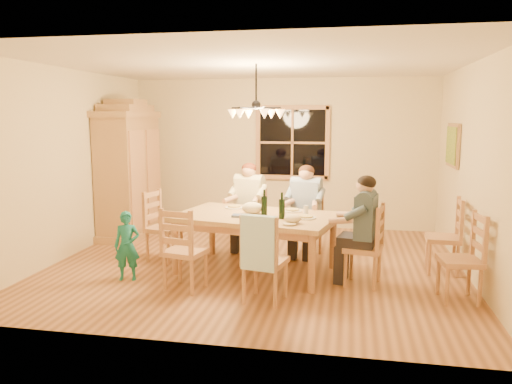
% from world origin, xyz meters
% --- Properties ---
extents(floor, '(5.50, 5.50, 0.00)m').
position_xyz_m(floor, '(0.00, 0.00, 0.00)').
color(floor, brown).
rests_on(floor, ground).
extents(ceiling, '(5.50, 5.00, 0.02)m').
position_xyz_m(ceiling, '(0.00, 0.00, 2.70)').
color(ceiling, white).
rests_on(ceiling, wall_back).
extents(wall_back, '(5.50, 0.02, 2.70)m').
position_xyz_m(wall_back, '(0.00, 2.50, 1.35)').
color(wall_back, beige).
rests_on(wall_back, floor).
extents(wall_left, '(0.02, 5.00, 2.70)m').
position_xyz_m(wall_left, '(-2.75, 0.00, 1.35)').
color(wall_left, beige).
rests_on(wall_left, floor).
extents(wall_right, '(0.02, 5.00, 2.70)m').
position_xyz_m(wall_right, '(2.75, 0.00, 1.35)').
color(wall_right, beige).
rests_on(wall_right, floor).
extents(window, '(1.30, 0.06, 1.30)m').
position_xyz_m(window, '(0.20, 2.47, 1.55)').
color(window, black).
rests_on(window, wall_back).
extents(painting, '(0.06, 0.78, 0.64)m').
position_xyz_m(painting, '(2.71, 1.20, 1.60)').
color(painting, '#936240').
rests_on(painting, wall_right).
extents(chandelier, '(0.77, 0.68, 0.71)m').
position_xyz_m(chandelier, '(-0.00, 0.00, 2.08)').
color(chandelier, black).
rests_on(chandelier, ceiling).
extents(armoire, '(0.66, 1.40, 2.30)m').
position_xyz_m(armoire, '(-2.42, 1.26, 1.06)').
color(armoire, '#936240').
rests_on(armoire, floor).
extents(dining_table, '(2.22, 1.61, 0.76)m').
position_xyz_m(dining_table, '(0.05, -0.31, 0.66)').
color(dining_table, '#AA804B').
rests_on(dining_table, floor).
extents(chair_far_left, '(0.52, 0.50, 0.99)m').
position_xyz_m(chair_far_left, '(-0.25, 0.72, 0.30)').
color(chair_far_left, '#A37248').
rests_on(chair_far_left, floor).
extents(chair_far_right, '(0.52, 0.50, 0.99)m').
position_xyz_m(chair_far_right, '(0.63, 0.54, 0.30)').
color(chair_far_right, '#A37248').
rests_on(chair_far_right, floor).
extents(chair_near_left, '(0.52, 0.50, 0.99)m').
position_xyz_m(chair_near_left, '(-0.63, -1.14, 0.30)').
color(chair_near_left, '#A37248').
rests_on(chair_near_left, floor).
extents(chair_near_right, '(0.52, 0.50, 0.99)m').
position_xyz_m(chair_near_right, '(0.36, -1.34, 0.30)').
color(chair_near_right, '#A37248').
rests_on(chair_near_right, floor).
extents(chair_end_left, '(0.50, 0.52, 0.99)m').
position_xyz_m(chair_end_left, '(-1.32, -0.03, 0.30)').
color(chair_end_left, '#A37248').
rests_on(chair_end_left, floor).
extents(chair_end_right, '(0.50, 0.52, 0.99)m').
position_xyz_m(chair_end_right, '(1.42, -0.59, 0.30)').
color(chair_end_right, '#A37248').
rests_on(chair_end_right, floor).
extents(adult_woman, '(0.46, 0.49, 0.87)m').
position_xyz_m(adult_woman, '(-0.25, 0.72, 0.84)').
color(adult_woman, beige).
rests_on(adult_woman, floor).
extents(adult_plaid_man, '(0.46, 0.49, 0.87)m').
position_xyz_m(adult_plaid_man, '(0.63, 0.54, 0.84)').
color(adult_plaid_man, '#33538D').
rests_on(adult_plaid_man, floor).
extents(adult_slate_man, '(0.49, 0.46, 0.87)m').
position_xyz_m(adult_slate_man, '(1.42, -0.59, 0.84)').
color(adult_slate_man, '#405367').
rests_on(adult_slate_man, floor).
extents(towel, '(0.39, 0.17, 0.58)m').
position_xyz_m(towel, '(0.32, -1.53, 0.70)').
color(towel, '#ADD3EA').
rests_on(towel, chair_near_right).
extents(wine_bottle_a, '(0.08, 0.08, 0.33)m').
position_xyz_m(wine_bottle_a, '(0.17, -0.32, 0.93)').
color(wine_bottle_a, black).
rests_on(wine_bottle_a, dining_table).
extents(wine_bottle_b, '(0.08, 0.08, 0.33)m').
position_xyz_m(wine_bottle_b, '(0.42, -0.51, 0.93)').
color(wine_bottle_b, black).
rests_on(wine_bottle_b, dining_table).
extents(plate_woman, '(0.26, 0.26, 0.02)m').
position_xyz_m(plate_woman, '(-0.32, 0.08, 0.77)').
color(plate_woman, white).
rests_on(plate_woman, dining_table).
extents(plate_plaid, '(0.26, 0.26, 0.02)m').
position_xyz_m(plate_plaid, '(0.49, -0.02, 0.77)').
color(plate_plaid, white).
rests_on(plate_plaid, dining_table).
extents(plate_slate, '(0.26, 0.26, 0.02)m').
position_xyz_m(plate_slate, '(0.71, -0.44, 0.77)').
color(plate_slate, white).
rests_on(plate_slate, dining_table).
extents(wine_glass_a, '(0.06, 0.06, 0.14)m').
position_xyz_m(wine_glass_a, '(-0.02, -0.04, 0.83)').
color(wine_glass_a, silver).
rests_on(wine_glass_a, dining_table).
extents(wine_glass_b, '(0.06, 0.06, 0.14)m').
position_xyz_m(wine_glass_b, '(0.70, -0.29, 0.83)').
color(wine_glass_b, silver).
rests_on(wine_glass_b, dining_table).
extents(cap, '(0.20, 0.20, 0.11)m').
position_xyz_m(cap, '(0.58, -0.75, 0.82)').
color(cap, '#CCB788').
rests_on(cap, dining_table).
extents(napkin, '(0.20, 0.17, 0.03)m').
position_xyz_m(napkin, '(-0.12, -0.50, 0.78)').
color(napkin, '#4C5D8C').
rests_on(napkin, dining_table).
extents(cloth_bundle, '(0.28, 0.22, 0.15)m').
position_xyz_m(cloth_bundle, '(0.00, -0.27, 0.84)').
color(cloth_bundle, beige).
rests_on(cloth_bundle, dining_table).
extents(child, '(0.35, 0.27, 0.86)m').
position_xyz_m(child, '(-1.45, -0.95, 0.43)').
color(child, '#1B7D7C').
rests_on(child, floor).
extents(chair_spare_front, '(0.46, 0.48, 0.99)m').
position_xyz_m(chair_spare_front, '(2.45, -0.93, 0.30)').
color(chair_spare_front, '#A37248').
rests_on(chair_spare_front, floor).
extents(chair_spare_back, '(0.45, 0.47, 0.99)m').
position_xyz_m(chair_spare_back, '(2.45, 0.10, 0.30)').
color(chair_spare_back, '#A37248').
rests_on(chair_spare_back, floor).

